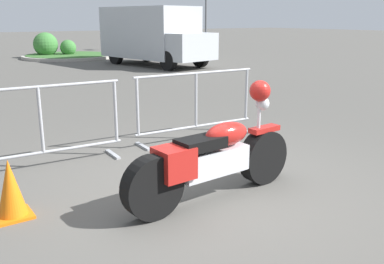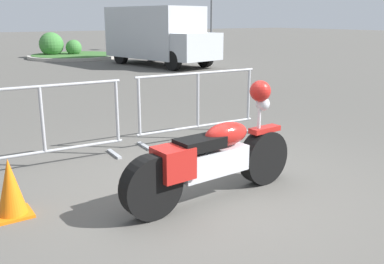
{
  "view_description": "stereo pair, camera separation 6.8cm",
  "coord_description": "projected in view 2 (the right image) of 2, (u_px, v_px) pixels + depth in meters",
  "views": [
    {
      "loc": [
        -2.69,
        -3.57,
        1.88
      ],
      "look_at": [
        -0.08,
        0.22,
        0.65
      ],
      "focal_mm": 40.0,
      "sensor_mm": 36.0,
      "label": 1
    },
    {
      "loc": [
        -2.63,
        -3.61,
        1.88
      ],
      "look_at": [
        -0.08,
        0.22,
        0.65
      ],
      "focal_mm": 40.0,
      "sensor_mm": 36.0,
      "label": 2
    }
  ],
  "objects": [
    {
      "name": "ground_plane",
      "position": [
        209.0,
        191.0,
        4.8
      ],
      "size": [
        120.0,
        120.0,
        0.0
      ],
      "primitive_type": "plane",
      "color": "#54514C"
    },
    {
      "name": "delivery_van",
      "position": [
        158.0,
        34.0,
        17.26
      ],
      "size": [
        2.82,
        5.27,
        2.31
      ],
      "rotation": [
        0.0,
        0.0,
        -1.39
      ],
      "color": "#B2B7BC",
      "rests_on": "ground"
    },
    {
      "name": "planter_island",
      "position": [
        67.0,
        52.0,
        20.87
      ],
      "size": [
        4.41,
        4.41,
        1.21
      ],
      "color": "#ADA89E",
      "rests_on": "ground"
    },
    {
      "name": "traffic_cone",
      "position": [
        11.0,
        188.0,
        4.13
      ],
      "size": [
        0.34,
        0.34,
        0.59
      ],
      "color": "orange",
      "rests_on": "ground"
    },
    {
      "name": "crowd_barrier_near",
      "position": [
        43.0,
        125.0,
        5.45
      ],
      "size": [
        2.11,
        0.54,
        1.07
      ],
      "rotation": [
        0.0,
        0.0,
        -0.05
      ],
      "color": "#9EA0A5",
      "rests_on": "ground"
    },
    {
      "name": "crowd_barrier_far",
      "position": [
        198.0,
        105.0,
        6.74
      ],
      "size": [
        2.11,
        0.54,
        1.07
      ],
      "rotation": [
        0.0,
        0.0,
        -0.05
      ],
      "color": "#9EA0A5",
      "rests_on": "ground"
    },
    {
      "name": "motorcycle",
      "position": [
        213.0,
        157.0,
        4.49
      ],
      "size": [
        2.16,
        0.35,
        1.22
      ],
      "rotation": [
        0.0,
        0.0,
        0.06
      ],
      "color": "black",
      "rests_on": "ground"
    }
  ]
}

